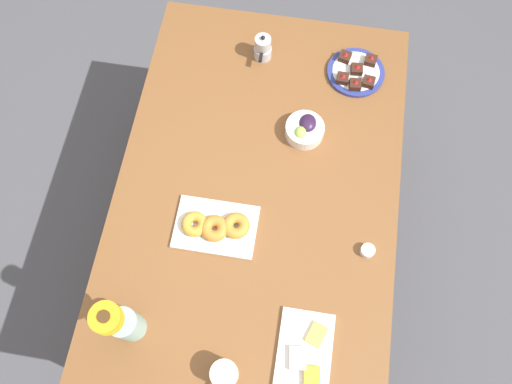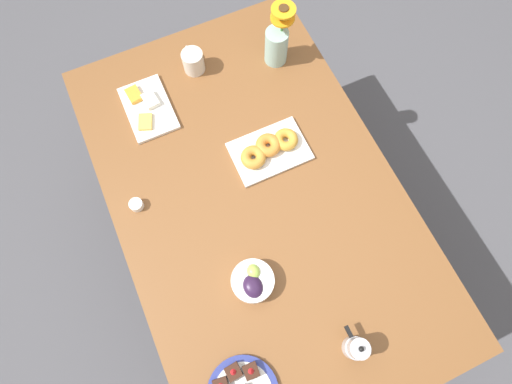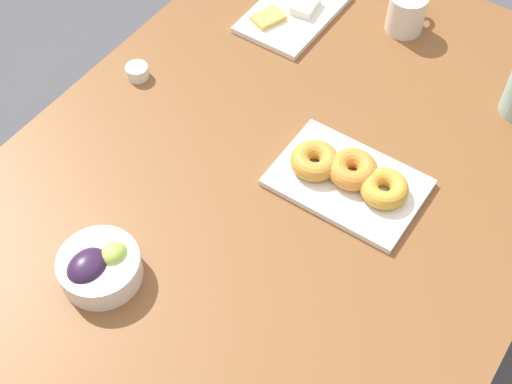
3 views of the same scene
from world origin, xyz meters
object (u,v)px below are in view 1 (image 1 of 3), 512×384
Objects in this scene: grape_bowl at (305,129)px; dessert_plate at (356,72)px; cheese_platter at (305,354)px; flower_vase at (125,324)px; dining_table at (256,204)px; coffee_mug at (224,375)px; jam_cup_honey at (368,251)px; croissant_platter at (216,227)px; moka_pot at (263,48)px.

grape_bowl reaches higher than dessert_plate.
flower_vase is (0.01, -0.56, 0.08)m from cheese_platter.
dining_table is 13.39× the size of coffee_mug.
cheese_platter is at bearing 7.21° from grape_bowl.
jam_cup_honey is (0.14, 0.40, 0.10)m from dining_table.
coffee_mug is 0.54× the size of dessert_plate.
grape_bowl is at bearing -147.52° from jam_cup_honey.
flower_vase is (0.37, -0.72, 0.08)m from jam_cup_honey.
coffee_mug is at bearing 14.00° from croissant_platter.
moka_pot is at bearing 176.26° from croissant_platter.
cheese_platter is at bearing 112.71° from coffee_mug.
dessert_plate is at bearing 149.32° from croissant_platter.
jam_cup_honey is at bearing 70.79° from dining_table.
croissant_platter is at bearing -90.10° from jam_cup_honey.
dining_table is 0.61m from moka_pot.
jam_cup_honey is 0.81m from flower_vase.
moka_pot is at bearing -147.29° from jam_cup_honey.
moka_pot is (-1.19, -0.07, 0.00)m from coffee_mug.
dessert_plate is (-1.17, 0.30, -0.03)m from coffee_mug.
jam_cup_honey is 0.87m from moka_pot.
coffee_mug is 0.34m from flower_vase.
jam_cup_honey is at bearing 8.03° from dessert_plate.
dessert_plate reaches higher than croissant_platter.
jam_cup_honey is (0.00, 0.52, -0.01)m from croissant_platter.
moka_pot is (-0.03, -0.37, 0.04)m from dessert_plate.
flower_vase reaches higher than croissant_platter.
coffee_mug reaches higher than jam_cup_honey.
grape_bowl is 0.38m from moka_pot.
dining_table is at bearing 179.92° from coffee_mug.
cheese_platter is (0.78, 0.10, -0.02)m from grape_bowl.
coffee_mug is 0.26m from cheese_platter.
moka_pot reaches higher than jam_cup_honey.
cheese_platter is 0.40m from jam_cup_honey.
dining_table is 7.18× the size of dessert_plate.
jam_cup_honey is 0.40× the size of moka_pot.
coffee_mug is 1.19m from moka_pot.
jam_cup_honey is 0.71m from dessert_plate.
moka_pot reaches higher than dessert_plate.
moka_pot reaches higher than croissant_platter.
dining_table is 6.15× the size of cheese_platter.
cheese_platter is at bearing 25.12° from dining_table.
moka_pot is at bearing 167.09° from flower_vase.
dessert_plate is 1.24m from flower_vase.
grape_bowl is 0.33m from dessert_plate.
croissant_platter is 0.43m from flower_vase.
flower_vase is (0.78, -0.46, 0.06)m from grape_bowl.
jam_cup_honey is (-0.46, 0.40, -0.03)m from coffee_mug.
dining_table is 0.61m from coffee_mug.
jam_cup_honey is at bearing 89.90° from croissant_platter.
dining_table is at bearing 140.19° from croissant_platter.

